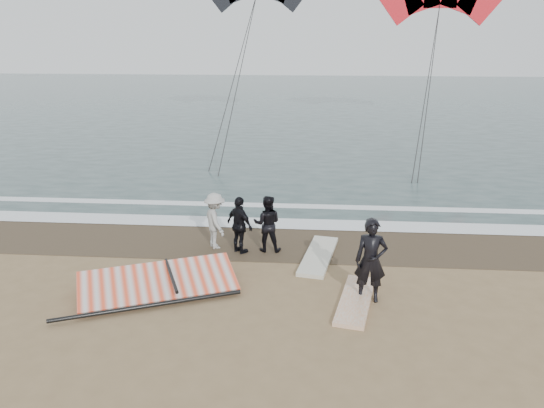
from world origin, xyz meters
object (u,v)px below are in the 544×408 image
(man_main, at_px, (371,260))
(board_white, at_px, (356,300))
(board_cream, at_px, (319,256))
(sail_rig, at_px, (158,282))

(man_main, distance_m, board_white, 0.94)
(man_main, distance_m, board_cream, 2.56)
(board_white, bearing_deg, board_cream, 120.44)
(man_main, height_order, board_cream, man_main)
(man_main, bearing_deg, board_cream, 121.32)
(man_main, relative_size, board_white, 0.82)
(board_cream, distance_m, sail_rig, 4.19)
(man_main, distance_m, sail_rig, 4.76)
(board_white, distance_m, sail_rig, 4.42)
(board_white, height_order, sail_rig, sail_rig)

